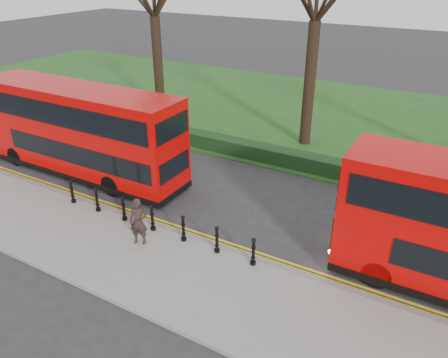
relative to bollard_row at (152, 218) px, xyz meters
The scene contains 10 objects.
ground 1.51m from the bollard_row, 97.41° to the left, with size 120.00×120.00×0.00m, color #28282B.
pavement 1.76m from the bollard_row, 96.08° to the right, with size 60.00×4.00×0.15m, color gray.
kerb 0.70m from the bollard_row, 116.65° to the left, with size 60.00×0.25×0.16m, color slate.
grass_verge 16.36m from the bollard_row, 90.62° to the left, with size 60.00×18.00×0.06m, color #1A4B19.
hedge 8.16m from the bollard_row, 91.23° to the left, with size 60.00×0.90×0.80m, color black.
yellow_line_outer 0.93m from the bollard_row, 105.12° to the left, with size 60.00×0.10×0.01m, color yellow.
yellow_line_inner 1.08m from the bollard_row, 101.67° to the left, with size 60.00×0.10×0.01m, color yellow.
bollard_row is the anchor object (origin of this frame).
bus_lead 6.69m from the bollard_row, 157.23° to the left, with size 10.60×2.44×4.22m.
pedestrian 0.98m from the bollard_row, 82.03° to the right, with size 0.65×0.42×1.77m, color #2D201C.
Camera 1 is at (9.38, -12.07, 9.35)m, focal length 35.00 mm.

